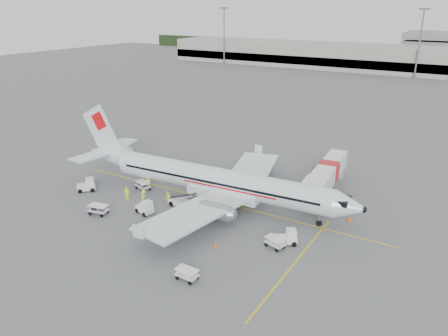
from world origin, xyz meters
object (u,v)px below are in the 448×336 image
Objects in this scene: tug_fore at (286,237)px; tug_mid at (145,207)px; aircraft at (219,164)px; tug_aft at (86,185)px; belt_loader at (183,197)px; jet_bridge at (328,178)px.

tug_mid is at bearing 153.36° from tug_fore.
tug_fore is (11.14, -4.79, -4.37)m from aircraft.
tug_fore is 0.92× the size of tug_aft.
tug_aft is (-13.82, -2.78, -0.40)m from belt_loader.
tug_aft is at bearing -171.39° from tug_mid.
tug_mid is 0.94× the size of tug_aft.
tug_fore is at bearing -26.55° from aircraft.
belt_loader is 14.54m from tug_fore.
tug_mid reaches higher than tug_fore.
jet_bridge is 19.04m from belt_loader.
tug_mid is (-17.22, -2.10, 0.02)m from tug_fore.
tug_fore is at bearing 21.10° from tug_mid.
tug_aft is (-17.11, -5.83, -4.30)m from aircraft.
belt_loader is at bearing -33.57° from tug_aft.
aircraft is 17.34× the size of tug_mid.
tug_fore is 0.98× the size of tug_mid.
tug_mid is at bearing -138.86° from jet_bridge.
belt_loader is (-3.29, -3.05, -3.90)m from aircraft.
tug_aft is (-27.53, -15.97, -1.21)m from jet_bridge.
tug_mid is (-16.50, -17.04, -1.26)m from jet_bridge.
tug_aft is at bearing -167.78° from belt_loader.
aircraft reaches higher than belt_loader.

